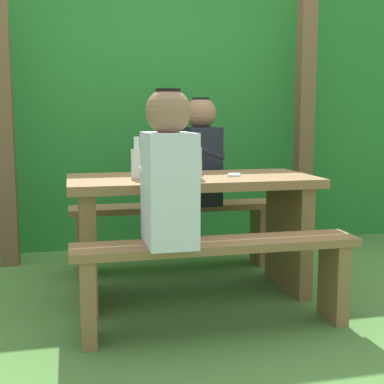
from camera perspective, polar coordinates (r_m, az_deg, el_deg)
ground_plane at (r=3.19m, az=0.00°, el=-10.91°), size 12.00×12.00×0.00m
hedge_backdrop at (r=4.73m, az=-4.82°, el=7.79°), size 6.40×1.04×2.03m
pergola_post_left at (r=3.88m, az=-19.61°, el=8.22°), size 0.12×0.12×2.16m
pergola_post_right at (r=4.25m, az=12.01°, el=8.47°), size 0.12×0.12×2.16m
picnic_table at (r=3.07m, az=0.00°, el=-2.41°), size 1.40×0.64×0.70m
bench_near at (r=2.59m, az=2.76°, el=-8.02°), size 1.40×0.24×0.45m
bench_far at (r=3.62m, az=-1.96°, el=-3.33°), size 1.40×0.24×0.45m
person_white_shirt at (r=2.45m, az=-2.54°, el=2.01°), size 0.25×0.35×0.72m
person_black_coat at (r=3.60m, az=0.96°, el=3.99°), size 0.25×0.35×0.72m
drinking_glass at (r=3.12m, az=0.40°, el=2.61°), size 0.08×0.08×0.08m
bottle_left at (r=2.91m, az=-1.44°, el=3.36°), size 0.06×0.06×0.25m
bottle_right at (r=2.97m, az=-5.96°, el=3.24°), size 0.07×0.07×0.23m
bottle_center at (r=2.94m, az=0.44°, el=3.28°), size 0.06×0.06×0.23m
cell_phone at (r=3.09m, az=4.52°, el=1.86°), size 0.11×0.16×0.01m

